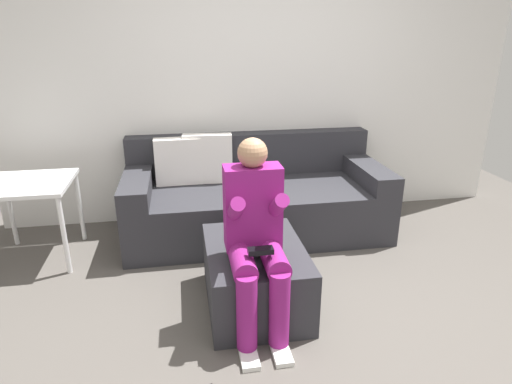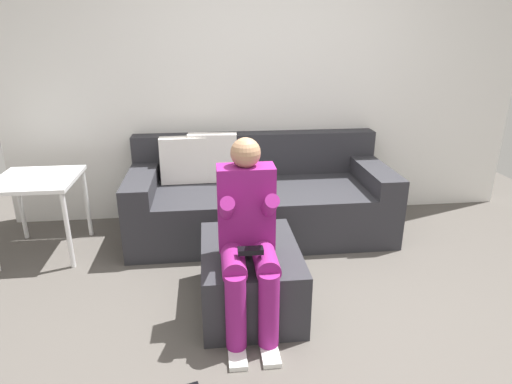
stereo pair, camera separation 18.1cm
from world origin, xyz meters
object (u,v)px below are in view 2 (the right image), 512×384
(ottoman, at_px, (250,276))
(couch_sectional, at_px, (257,198))
(side_table, at_px, (37,188))
(person_seated, at_px, (248,236))

(ottoman, bearing_deg, couch_sectional, 81.11)
(ottoman, xyz_separation_m, side_table, (-1.58, 0.92, 0.35))
(side_table, bearing_deg, ottoman, -30.18)
(ottoman, distance_m, side_table, 1.86)
(ottoman, relative_size, side_table, 1.31)
(person_seated, xyz_separation_m, side_table, (-1.55, 1.14, -0.05))
(person_seated, bearing_deg, side_table, 143.58)
(couch_sectional, xyz_separation_m, side_table, (-1.76, -0.22, 0.25))
(person_seated, bearing_deg, ottoman, 81.59)
(ottoman, relative_size, person_seated, 0.73)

